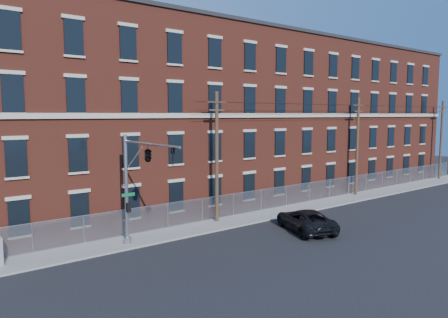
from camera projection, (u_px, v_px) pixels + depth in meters
ground at (244, 245)px, 27.44m from camera, size 140.00×140.00×0.00m
sidewalk at (308, 206)px, 38.68m from camera, size 65.00×3.00×0.12m
mill_building at (245, 117)px, 44.85m from camera, size 55.30×14.32×16.30m
chain_link_fence at (298, 193)px, 39.59m from camera, size 59.06×0.06×1.85m
traffic_signal_mast at (143, 166)px, 24.94m from camera, size 0.90×6.75×7.00m
utility_pole_near at (217, 154)px, 32.51m from camera, size 1.80×0.28×10.00m
utility_pole_mid at (357, 144)px, 43.47m from camera, size 1.80×0.28×10.00m
utility_pole_far at (441, 138)px, 54.43m from camera, size 1.80×0.28×10.00m
overhead_wires at (358, 107)px, 43.07m from camera, size 40.00×0.62×0.62m
pickup_truck at (305, 220)px, 30.61m from camera, size 4.54×6.27×1.58m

